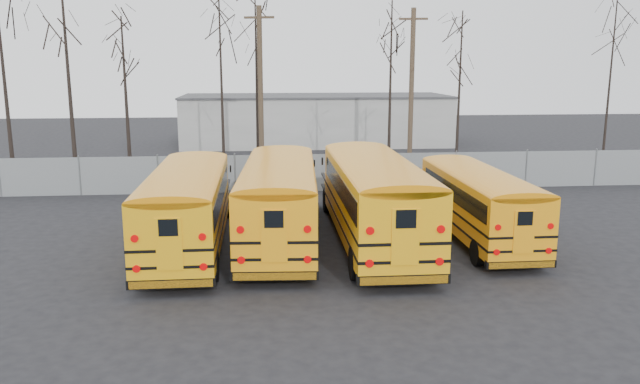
{
  "coord_description": "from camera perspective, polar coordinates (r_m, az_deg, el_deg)",
  "views": [
    {
      "loc": [
        -2.52,
        -20.82,
        6.77
      ],
      "look_at": [
        -0.22,
        3.98,
        1.6
      ],
      "focal_mm": 35.0,
      "sensor_mm": 36.0,
      "label": 1
    }
  ],
  "objects": [
    {
      "name": "tree_1",
      "position": [
        37.03,
        -22.01,
        9.77
      ],
      "size": [
        0.26,
        0.26,
        12.1
      ],
      "primitive_type": "cone",
      "color": "black",
      "rests_on": "ground"
    },
    {
      "name": "tree_7",
      "position": [
        43.3,
        25.0,
        9.44
      ],
      "size": [
        0.26,
        0.26,
        11.72
      ],
      "primitive_type": "cone",
      "color": "black",
      "rests_on": "ground"
    },
    {
      "name": "tree_4",
      "position": [
        38.82,
        -5.81,
        9.85
      ],
      "size": [
        0.26,
        0.26,
        11.09
      ],
      "primitive_type": "cone",
      "color": "black",
      "rests_on": "ground"
    },
    {
      "name": "bus_b",
      "position": [
        23.54,
        -3.73,
        -0.25
      ],
      "size": [
        3.34,
        11.71,
        3.24
      ],
      "rotation": [
        0.0,
        0.0,
        -0.06
      ],
      "color": "black",
      "rests_on": "ground"
    },
    {
      "name": "tree_0",
      "position": [
        40.03,
        -26.94,
        9.57
      ],
      "size": [
        0.26,
        0.26,
        12.27
      ],
      "primitive_type": "cone",
      "color": "black",
      "rests_on": "ground"
    },
    {
      "name": "tree_6",
      "position": [
        37.24,
        12.59,
        8.46
      ],
      "size": [
        0.26,
        0.26,
        9.66
      ],
      "primitive_type": "cone",
      "color": "black",
      "rests_on": "ground"
    },
    {
      "name": "bus_c",
      "position": [
        23.39,
        4.95,
        -0.11
      ],
      "size": [
        2.87,
        12.17,
        3.4
      ],
      "rotation": [
        0.0,
        0.0,
        -0.01
      ],
      "color": "black",
      "rests_on": "ground"
    },
    {
      "name": "tree_2",
      "position": [
        38.19,
        -17.31,
        8.07
      ],
      "size": [
        0.26,
        0.26,
        9.37
      ],
      "primitive_type": "cone",
      "color": "black",
      "rests_on": "ground"
    },
    {
      "name": "utility_pole_left",
      "position": [
        37.52,
        -5.46,
        9.19
      ],
      "size": [
        1.76,
        0.58,
        10.02
      ],
      "rotation": [
        0.0,
        0.0,
        -0.26
      ],
      "color": "#483828",
      "rests_on": "ground"
    },
    {
      "name": "utility_pole_right",
      "position": [
        40.91,
        8.36,
        9.42
      ],
      "size": [
        1.8,
        0.47,
        10.16
      ],
      "rotation": [
        0.0,
        0.0,
        -0.19
      ],
      "color": "#4D3C2B",
      "rests_on": "ground"
    },
    {
      "name": "bus_a",
      "position": [
        23.18,
        -12.02,
        -0.85
      ],
      "size": [
        2.62,
        11.15,
        3.11
      ],
      "rotation": [
        0.0,
        0.0,
        0.01
      ],
      "color": "black",
      "rests_on": "ground"
    },
    {
      "name": "bus_d",
      "position": [
        24.85,
        14.14,
        -0.53
      ],
      "size": [
        2.32,
        10.07,
        2.81
      ],
      "rotation": [
        0.0,
        0.0,
        0.0
      ],
      "color": "black",
      "rests_on": "ground"
    },
    {
      "name": "distant_building",
      "position": [
        53.23,
        -0.41,
        6.58
      ],
      "size": [
        22.0,
        8.0,
        4.0
      ],
      "primitive_type": "cube",
      "color": "#B9B9B4",
      "rests_on": "ground"
    },
    {
      "name": "tree_5",
      "position": [
        36.55,
        6.43,
        9.04
      ],
      "size": [
        0.26,
        0.26,
        10.21
      ],
      "primitive_type": "cone",
      "color": "black",
      "rests_on": "ground"
    },
    {
      "name": "tree_3",
      "position": [
        38.59,
        -9.01,
        10.06
      ],
      "size": [
        0.26,
        0.26,
        11.49
      ],
      "primitive_type": "cone",
      "color": "black",
      "rests_on": "ground"
    },
    {
      "name": "fence",
      "position": [
        33.42,
        -0.9,
        1.78
      ],
      "size": [
        40.0,
        0.04,
        2.0
      ],
      "primitive_type": "cube",
      "color": "gray",
      "rests_on": "ground"
    },
    {
      "name": "ground",
      "position": [
        22.04,
        1.53,
        -6.17
      ],
      "size": [
        120.0,
        120.0,
        0.0
      ],
      "primitive_type": "plane",
      "color": "black",
      "rests_on": "ground"
    }
  ]
}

